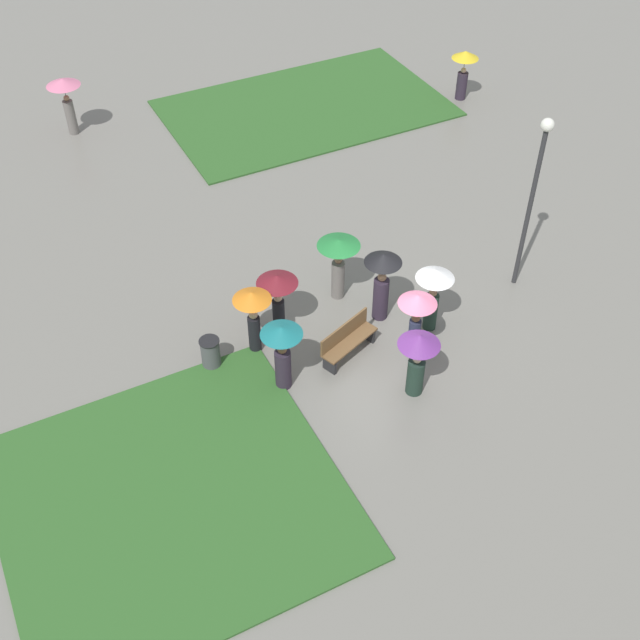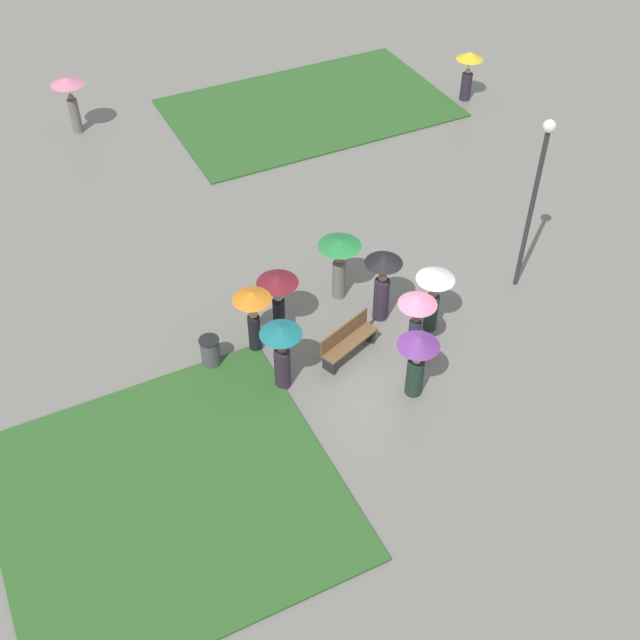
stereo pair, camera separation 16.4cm
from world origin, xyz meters
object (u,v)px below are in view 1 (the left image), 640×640
Objects in this scene: crowd_person_purple at (418,354)px; crowd_person_green at (338,256)px; crowd_person_teal at (282,348)px; crowd_person_black at (382,277)px; lone_walker_far_path at (464,67)px; trash_bin at (211,353)px; crowd_person_maroon at (278,290)px; lone_walker_mid_plaza at (65,94)px; crowd_person_orange at (253,309)px; lamp_post at (535,185)px; crowd_person_white at (434,288)px; crowd_person_pink at (417,311)px; park_bench at (347,340)px.

crowd_person_purple is 3.76m from crowd_person_green.
crowd_person_teal is 0.92× the size of crowd_person_black.
crowd_person_teal is at bearing 18.16° from lone_walker_far_path.
crowd_person_maroon is at bearing 10.84° from trash_bin.
lone_walker_mid_plaza reaches higher than crowd_person_teal.
crowd_person_black is at bearing 124.29° from crowd_person_maroon.
crowd_person_orange reaches higher than crowd_person_purple.
lamp_post reaches higher than crowd_person_black.
crowd_person_teal reaches higher than crowd_person_white.
trash_bin is at bearing -31.94° from crowd_person_pink.
crowd_person_black is (2.49, -0.70, -0.03)m from crowd_person_maroon.
lamp_post is 8.77m from trash_bin.
crowd_person_orange is 0.94× the size of lone_walker_mid_plaza.
lamp_post is 2.75× the size of crowd_person_maroon.
crowd_person_green is (3.86, 0.86, 0.91)m from trash_bin.
crowd_person_white reaches higher than crowd_person_pink.
lamp_post is at bearing -145.18° from crowd_person_purple.
lone_walker_mid_plaza is (-8.46, 13.10, -1.63)m from lamp_post.
lamp_post is 2.64× the size of crowd_person_green.
crowd_person_maroon is at bearing 169.24° from crowd_person_white.
crowd_person_black is 1.09× the size of crowd_person_green.
trash_bin is at bearing -178.36° from crowd_person_white.
lone_walker_far_path is at bearing 66.71° from crowd_person_white.
crowd_person_purple is (0.79, -1.77, 0.75)m from park_bench.
crowd_person_white is (2.28, -0.12, 0.84)m from park_bench.
crowd_person_pink is (0.64, 1.09, 0.15)m from crowd_person_purple.
lone_walker_far_path is (11.62, 9.73, 0.01)m from crowd_person_teal.
park_bench is 2.43m from crowd_person_white.
crowd_person_pink reaches higher than crowd_person_maroon.
crowd_person_white is 1.04× the size of crowd_person_purple.
crowd_person_pink is 13.19m from lone_walker_far_path.
lone_walker_far_path is at bearing -104.78° from crowd_person_teal.
crowd_person_teal reaches higher than park_bench.
park_bench is 0.83× the size of crowd_person_black.
trash_bin is 2.18m from crowd_person_maroon.
crowd_person_purple is at bearing -86.63° from park_bench.
lone_walker_mid_plaza is at bearing -36.37° from crowd_person_orange.
crowd_person_pink is (4.50, -1.81, 0.95)m from trash_bin.
park_bench is at bearing -163.15° from crowd_person_orange.
crowd_person_pink is (0.06, -1.48, 0.08)m from crowd_person_black.
trash_bin is 0.46× the size of crowd_person_maroon.
park_bench is 2.31m from crowd_person_green.
crowd_person_maroon is 0.95× the size of crowd_person_teal.
crowd_person_orange is at bearing -37.47° from crowd_person_purple.
park_bench is at bearing 40.27° from crowd_person_green.
crowd_person_maroon is (1.95, 0.37, 0.91)m from trash_bin.
park_bench is 2.05m from crowd_person_maroon.
lone_walker_mid_plaza reaches higher than crowd_person_purple.
park_bench is 0.85× the size of lone_walker_mid_plaza.
lone_walker_far_path is at bearing 176.29° from crowd_person_maroon.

